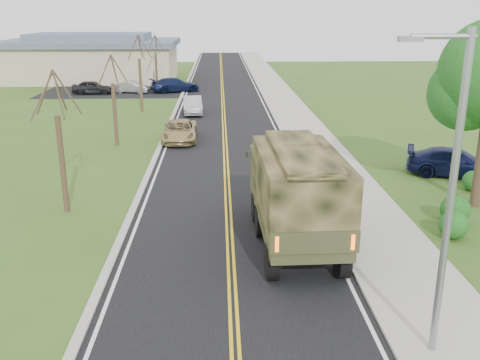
{
  "coord_description": "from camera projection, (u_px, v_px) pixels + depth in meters",
  "views": [
    {
      "loc": [
        -0.33,
        -11.95,
        8.33
      ],
      "look_at": [
        0.46,
        8.52,
        1.8
      ],
      "focal_mm": 40.0,
      "sensor_mm": 36.0,
      "label": 1
    }
  ],
  "objects": [
    {
      "name": "lot_car_silver",
      "position": [
        132.0,
        87.0,
        56.03
      ],
      "size": [
        3.9,
        2.15,
        1.22
      ],
      "primitive_type": "imported",
      "rotation": [
        0.0,
        0.0,
        1.32
      ],
      "color": "#9E9EA2",
      "rests_on": "ground"
    },
    {
      "name": "military_truck",
      "position": [
        295.0,
        188.0,
        19.24
      ],
      "size": [
        2.89,
        7.8,
        3.85
      ],
      "rotation": [
        0.0,
        0.0,
        0.03
      ],
      "color": "black",
      "rests_on": "ground"
    },
    {
      "name": "pickup_navy",
      "position": [
        456.0,
        163.0,
        27.91
      ],
      "size": [
        5.35,
        3.57,
        1.44
      ],
      "primitive_type": "imported",
      "rotation": [
        0.0,
        0.0,
        1.23
      ],
      "color": "#0F1437",
      "rests_on": "ground"
    },
    {
      "name": "bare_tree_b",
      "position": [
        114.0,
        107.0,
        33.86
      ],
      "size": [
        1.83,
        2.14,
        5.73
      ],
      "color": "#38281C",
      "rests_on": "ground"
    },
    {
      "name": "curb_right",
      "position": [
        265.0,
        99.0,
        52.14
      ],
      "size": [
        0.3,
        120.0,
        0.12
      ],
      "primitive_type": "cube",
      "color": "#9E998E",
      "rests_on": "ground"
    },
    {
      "name": "sedan_silver",
      "position": [
        193.0,
        105.0,
        44.74
      ],
      "size": [
        1.84,
        4.42,
        1.42
      ],
      "primitive_type": "imported",
      "rotation": [
        0.0,
        0.0,
        0.08
      ],
      "color": "#B3B2B7",
      "rests_on": "ground"
    },
    {
      "name": "ground",
      "position": [
        235.0,
        345.0,
        13.92
      ],
      "size": [
        160.0,
        160.0,
        0.0
      ],
      "primitive_type": "plane",
      "color": "#35531B",
      "rests_on": "ground"
    },
    {
      "name": "lot_car_dark",
      "position": [
        93.0,
        87.0,
        55.18
      ],
      "size": [
        4.17,
        1.76,
        1.41
      ],
      "primitive_type": "imported",
      "rotation": [
        0.0,
        0.0,
        1.59
      ],
      "color": "black",
      "rests_on": "ground"
    },
    {
      "name": "curb_left",
      "position": [
        180.0,
        99.0,
        51.83
      ],
      "size": [
        0.3,
        120.0,
        0.1
      ],
      "primitive_type": "cube",
      "color": "#9E998E",
      "rests_on": "ground"
    },
    {
      "name": "lot_car_navy",
      "position": [
        175.0,
        85.0,
        56.6
      ],
      "size": [
        5.59,
        3.82,
        1.5
      ],
      "primitive_type": "imported",
      "rotation": [
        0.0,
        0.0,
        1.94
      ],
      "color": "#0E1736",
      "rests_on": "ground"
    },
    {
      "name": "bare_tree_d",
      "position": [
        156.0,
        67.0,
        56.68
      ],
      "size": [
        1.88,
        2.2,
        5.91
      ],
      "color": "#38281C",
      "rests_on": "ground"
    },
    {
      "name": "bare_tree_a",
      "position": [
        61.0,
        153.0,
        22.39
      ],
      "size": [
        1.93,
        2.26,
        6.08
      ],
      "color": "#38281C",
      "rests_on": "ground"
    },
    {
      "name": "street_light",
      "position": [
        448.0,
        188.0,
        12.28
      ],
      "size": [
        1.65,
        0.22,
        8.0
      ],
      "color": "gray",
      "rests_on": "ground"
    },
    {
      "name": "suv_champagne",
      "position": [
        180.0,
        131.0,
        35.45
      ],
      "size": [
        2.31,
        4.86,
        1.34
      ],
      "primitive_type": "imported",
      "rotation": [
        0.0,
        0.0,
        0.02
      ],
      "color": "tan",
      "rests_on": "ground"
    },
    {
      "name": "road",
      "position": [
        223.0,
        100.0,
        52.0
      ],
      "size": [
        8.0,
        120.0,
        0.01
      ],
      "primitive_type": "cube",
      "color": "black",
      "rests_on": "ground"
    },
    {
      "name": "bare_tree_c",
      "position": [
        140.0,
        79.0,
        45.19
      ],
      "size": [
        2.04,
        2.39,
        6.42
      ],
      "color": "#38281C",
      "rests_on": "ground"
    },
    {
      "name": "sidewalk_right",
      "position": [
        283.0,
        99.0,
        52.2
      ],
      "size": [
        3.2,
        120.0,
        0.1
      ],
      "primitive_type": "cube",
      "color": "#9E998E",
      "rests_on": "ground"
    },
    {
      "name": "commercial_building",
      "position": [
        92.0,
        58.0,
        65.8
      ],
      "size": [
        25.5,
        21.5,
        5.65
      ],
      "color": "tan",
      "rests_on": "ground"
    }
  ]
}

